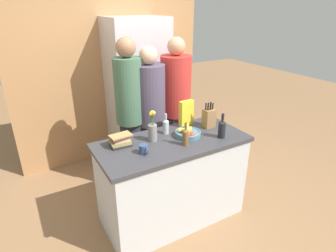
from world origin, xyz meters
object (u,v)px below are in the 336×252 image
knife_block (209,118)px  bottle_oil (222,128)px  bottle_wine (166,126)px  person_in_red_tee (176,103)px  person_at_sink (129,109)px  bottle_vinegar (185,136)px  refrigerator (138,94)px  fruit_bowl (188,133)px  flower_vase (153,130)px  book_stack (120,140)px  person_in_blue (150,112)px  cereal_box (186,113)px  coffee_mug (144,149)px

knife_block → bottle_oil: size_ratio=1.12×
bottle_wine → person_in_red_tee: size_ratio=0.12×
bottle_oil → bottle_wine: bearing=140.4°
bottle_oil → person_at_sink: person_at_sink is taller
bottle_vinegar → refrigerator: bearing=82.7°
fruit_bowl → bottle_vinegar: 0.19m
bottle_wine → fruit_bowl: bearing=-49.1°
flower_vase → bottle_vinegar: (0.22, -0.23, -0.03)m
bottle_wine → person_at_sink: size_ratio=0.12×
bottle_oil → bottle_wine: (-0.43, 0.36, -0.01)m
book_stack → bottle_oil: bottle_oil is taller
fruit_bowl → bottle_vinegar: (-0.12, -0.14, 0.05)m
flower_vase → bottle_oil: flower_vase is taller
person_in_blue → fruit_bowl: bearing=-63.3°
person_at_sink → fruit_bowl: bearing=-47.9°
fruit_bowl → cereal_box: (0.15, 0.25, 0.10)m
flower_vase → coffee_mug: 0.27m
bottle_wine → refrigerator: bearing=79.2°
bottle_wine → person_at_sink: (-0.17, 0.53, 0.05)m
refrigerator → person_in_blue: refrigerator is taller
fruit_bowl → refrigerator: bearing=86.9°
book_stack → person_in_red_tee: person_in_red_tee is taller
bottle_oil → fruit_bowl: bearing=147.0°
bottle_oil → person_at_sink: (-0.60, 0.89, 0.03)m
refrigerator → book_stack: size_ratio=9.51×
knife_block → flower_vase: size_ratio=0.91×
knife_block → person_at_sink: person_at_sink is taller
person_at_sink → person_in_blue: (0.24, -0.03, -0.08)m
bottle_vinegar → person_in_red_tee: (0.41, 0.84, 0.00)m
person_in_blue → book_stack: bearing=-117.0°
bottle_wine → person_in_red_tee: (0.44, 0.53, 0.01)m
flower_vase → person_in_blue: person_in_blue is taller
knife_block → cereal_box: 0.24m
knife_block → flower_vase: bearing=179.7°
book_stack → bottle_vinegar: bearing=-28.8°
fruit_bowl → person_at_sink: 0.78m
bottle_wine → person_in_red_tee: 0.69m
fruit_bowl → flower_vase: bearing=164.8°
coffee_mug → bottle_wine: bottle_wine is taller
bottle_oil → person_in_red_tee: bearing=89.4°
bottle_oil → person_in_red_tee: (0.01, 0.88, -0.01)m
person_in_red_tee → knife_block: bearing=-103.7°
knife_block → book_stack: bearing=176.3°
cereal_box → person_in_blue: bearing=117.2°
book_stack → bottle_oil: 0.99m
person_at_sink → knife_block: bearing=-25.9°
fruit_bowl → person_in_red_tee: person_in_red_tee is taller
book_stack → person_at_sink: 0.65m
bottle_oil → person_in_blue: (-0.36, 0.86, -0.05)m
person_in_blue → knife_block: bearing=-35.3°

